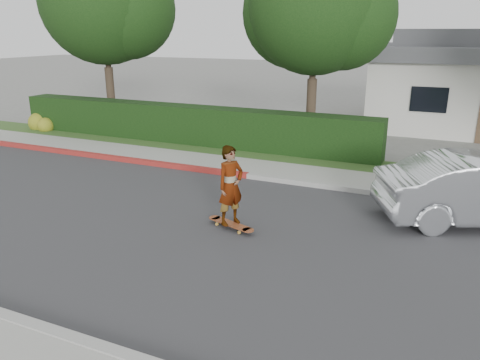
% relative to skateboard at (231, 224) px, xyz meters
% --- Properties ---
extents(ground, '(120.00, 120.00, 0.00)m').
position_rel_skateboard_xyz_m(ground, '(-2.13, -0.48, -0.11)').
color(ground, slate).
rests_on(ground, ground).
extents(road, '(60.00, 8.00, 0.01)m').
position_rel_skateboard_xyz_m(road, '(-2.13, -0.48, -0.11)').
color(road, '#2D2D30').
rests_on(road, ground).
extents(curb_far, '(60.00, 0.20, 0.15)m').
position_rel_skateboard_xyz_m(curb_far, '(-2.13, 3.62, -0.04)').
color(curb_far, '#9E9E99').
rests_on(curb_far, ground).
extents(curb_red_section, '(12.00, 0.21, 0.15)m').
position_rel_skateboard_xyz_m(curb_red_section, '(-7.13, 3.62, -0.03)').
color(curb_red_section, maroon).
rests_on(curb_red_section, ground).
extents(sidewalk_far, '(60.00, 1.60, 0.12)m').
position_rel_skateboard_xyz_m(sidewalk_far, '(-2.13, 4.52, -0.05)').
color(sidewalk_far, gray).
rests_on(sidewalk_far, ground).
extents(planting_strip, '(60.00, 1.60, 0.10)m').
position_rel_skateboard_xyz_m(planting_strip, '(-2.13, 6.12, -0.06)').
color(planting_strip, '#2D4C1E').
rests_on(planting_strip, ground).
extents(hedge, '(15.00, 1.00, 1.50)m').
position_rel_skateboard_xyz_m(hedge, '(-5.13, 6.72, 0.64)').
color(hedge, black).
rests_on(hedge, ground).
extents(flowering_shrub, '(1.40, 1.00, 0.90)m').
position_rel_skateboard_xyz_m(flowering_shrub, '(-12.14, 6.25, 0.22)').
color(flowering_shrub, '#2D4C19').
rests_on(flowering_shrub, ground).
extents(tree_left, '(5.99, 5.21, 8.00)m').
position_rel_skateboard_xyz_m(tree_left, '(-9.65, 8.21, 5.15)').
color(tree_left, '#33261C').
rests_on(tree_left, ground).
extents(tree_center, '(5.66, 4.84, 7.44)m').
position_rel_skateboard_xyz_m(tree_center, '(-0.65, 8.71, 4.79)').
color(tree_center, '#33261C').
rests_on(tree_center, ground).
extents(skateboard, '(1.30, 0.65, 0.12)m').
position_rel_skateboard_xyz_m(skateboard, '(0.00, 0.00, 0.00)').
color(skateboard, gold).
rests_on(skateboard, ground).
extents(skateboarder, '(0.67, 0.77, 1.78)m').
position_rel_skateboard_xyz_m(skateboarder, '(-0.00, 0.00, 0.91)').
color(skateboarder, white).
rests_on(skateboarder, skateboard).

